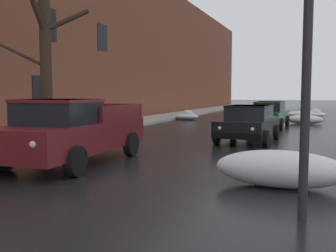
{
  "coord_description": "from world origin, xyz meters",
  "views": [
    {
      "loc": [
        4.9,
        -0.59,
        1.94
      ],
      "look_at": [
        1.25,
        8.81,
        1.06
      ],
      "focal_mm": 41.45,
      "sensor_mm": 36.0,
      "label": 1
    }
  ],
  "objects_px": {
    "pickup_truck_maroon_approaching_near_lane": "(72,131)",
    "sedan_black_parked_kerbside_close": "(249,122)",
    "bare_tree_second_along_sidewalk": "(45,52)",
    "sedan_green_parked_kerbside_mid": "(269,114)"
  },
  "relations": [
    {
      "from": "pickup_truck_maroon_approaching_near_lane",
      "to": "sedan_black_parked_kerbside_close",
      "type": "height_order",
      "value": "pickup_truck_maroon_approaching_near_lane"
    },
    {
      "from": "bare_tree_second_along_sidewalk",
      "to": "pickup_truck_maroon_approaching_near_lane",
      "type": "bearing_deg",
      "value": -42.22
    },
    {
      "from": "bare_tree_second_along_sidewalk",
      "to": "sedan_green_parked_kerbside_mid",
      "type": "distance_m",
      "value": 12.7
    },
    {
      "from": "sedan_green_parked_kerbside_mid",
      "to": "bare_tree_second_along_sidewalk",
      "type": "bearing_deg",
      "value": -122.29
    },
    {
      "from": "pickup_truck_maroon_approaching_near_lane",
      "to": "sedan_green_parked_kerbside_mid",
      "type": "bearing_deg",
      "value": 74.3
    },
    {
      "from": "sedan_black_parked_kerbside_close",
      "to": "sedan_green_parked_kerbside_mid",
      "type": "distance_m",
      "value": 6.66
    },
    {
      "from": "pickup_truck_maroon_approaching_near_lane",
      "to": "sedan_black_parked_kerbside_close",
      "type": "xyz_separation_m",
      "value": [
        3.68,
        6.51,
        -0.13
      ]
    },
    {
      "from": "pickup_truck_maroon_approaching_near_lane",
      "to": "sedan_black_parked_kerbside_close",
      "type": "bearing_deg",
      "value": 60.5
    },
    {
      "from": "bare_tree_second_along_sidewalk",
      "to": "sedan_green_parked_kerbside_mid",
      "type": "bearing_deg",
      "value": 57.71
    },
    {
      "from": "bare_tree_second_along_sidewalk",
      "to": "pickup_truck_maroon_approaching_near_lane",
      "type": "relative_size",
      "value": 1.18
    }
  ]
}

